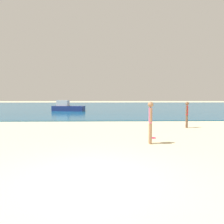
# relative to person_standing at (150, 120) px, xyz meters

# --- Properties ---
(ground) EXTENTS (200.00, 200.00, 0.00)m
(ground) POSITION_rel_person_standing_xyz_m (-1.99, -3.49, -0.90)
(ground) COLOR beige
(water) EXTENTS (160.00, 60.00, 0.06)m
(water) POSITION_rel_person_standing_xyz_m (-1.99, 37.59, -0.87)
(water) COLOR #14567F
(water) RESTS_ON ground
(person_standing) EXTENTS (0.21, 0.36, 1.58)m
(person_standing) POSITION_rel_person_standing_xyz_m (0.00, 0.00, 0.00)
(person_standing) COLOR #936B4C
(person_standing) RESTS_ON ground
(frisbee) EXTENTS (0.29, 0.29, 0.03)m
(frisbee) POSITION_rel_person_standing_xyz_m (0.32, 1.11, -0.89)
(frisbee) COLOR #E51E4C
(frisbee) RESTS_ON ground
(person_distant) EXTENTS (0.22, 0.30, 1.50)m
(person_distant) POSITION_rel_person_standing_xyz_m (2.98, 4.23, -0.05)
(person_distant) COLOR brown
(person_distant) RESTS_ON ground
(boat_near) EXTENTS (4.13, 2.00, 1.35)m
(boat_near) POSITION_rel_person_standing_xyz_m (-6.57, 19.00, -0.37)
(boat_near) COLOR navy
(boat_near) RESTS_ON water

